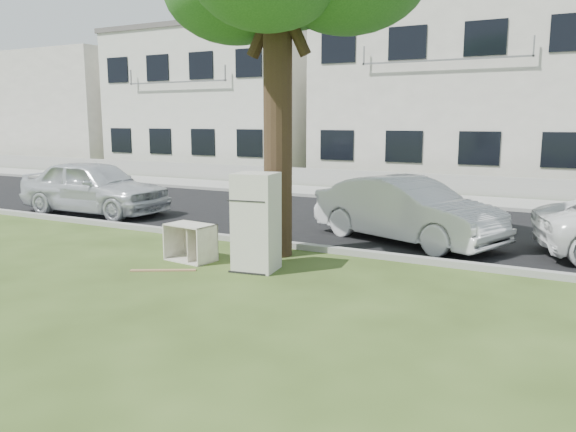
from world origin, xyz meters
The scene contains 16 objects.
ground centered at (0.00, 0.00, 0.00)m, with size 120.00×120.00×0.00m, color #314418.
road centered at (0.00, 6.00, 0.01)m, with size 120.00×7.00×0.01m, color black.
kerb_near centered at (0.00, 2.45, 0.00)m, with size 120.00×0.18×0.12m, color gray.
kerb_far centered at (0.00, 9.55, 0.00)m, with size 120.00×0.18×0.12m, color gray.
sidewalk centered at (0.00, 11.00, 0.01)m, with size 120.00×2.80×0.01m, color gray.
low_wall centered at (0.00, 12.60, 0.35)m, with size 120.00×0.15×0.70m, color gray.
townhouse_left centered at (-12.00, 17.50, 3.52)m, with size 10.20×8.16×7.04m.
townhouse_center centered at (0.00, 17.50, 3.72)m, with size 11.22×8.16×7.44m.
filler_left centered at (-26.00, 18.00, 3.20)m, with size 16.00×9.00×6.40m, color silver.
fridge centered at (-0.20, 0.65, 0.85)m, with size 0.70×0.65×1.70m, color silver.
cabinet centered at (-1.63, 0.65, 0.35)m, with size 0.89×0.55×0.69m, color beige.
plank_a centered at (-1.60, -0.18, 0.01)m, with size 1.14×0.09×0.02m, color #9C734B.
plank_b centered at (-1.60, 0.77, 0.01)m, with size 0.92×0.09×0.02m, color tan.
plank_c centered at (-1.60, 0.73, 0.01)m, with size 0.75×0.08×0.02m, color tan.
car_center centered at (1.46, 4.13, 0.69)m, with size 1.47×4.22×1.39m, color silver.
car_left centered at (-7.30, 3.70, 0.76)m, with size 1.79×4.44×1.51m, color silver.
Camera 1 is at (4.74, -7.53, 2.59)m, focal length 35.00 mm.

